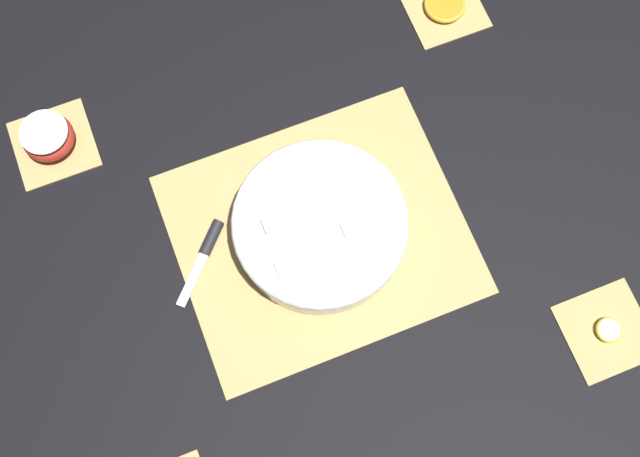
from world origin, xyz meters
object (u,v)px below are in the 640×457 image
fruit_salad_bowl (319,226)px  apple_half (48,137)px  banana_coin_single (609,330)px  paring_knife (210,242)px  orange_slice_whole (445,5)px

fruit_salad_bowl → apple_half: bearing=139.1°
fruit_salad_bowl → banana_coin_single: size_ratio=6.85×
paring_knife → fruit_salad_bowl: bearing=-15.8°
apple_half → orange_slice_whole: 0.68m
paring_knife → orange_slice_whole: 0.56m
banana_coin_single → apple_half: bearing=139.2°
paring_knife → banana_coin_single: 0.61m
apple_half → banana_coin_single: size_ratio=2.14×
fruit_salad_bowl → banana_coin_single: (0.34, -0.29, -0.03)m
fruit_salad_bowl → paring_knife: size_ratio=2.31×
fruit_salad_bowl → paring_knife: (-0.16, 0.05, -0.03)m
paring_knife → orange_slice_whole: size_ratio=1.61×
paring_knife → banana_coin_single: size_ratio=2.97×
apple_half → banana_coin_single: apple_half is taller
fruit_salad_bowl → paring_knife: bearing=164.2°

